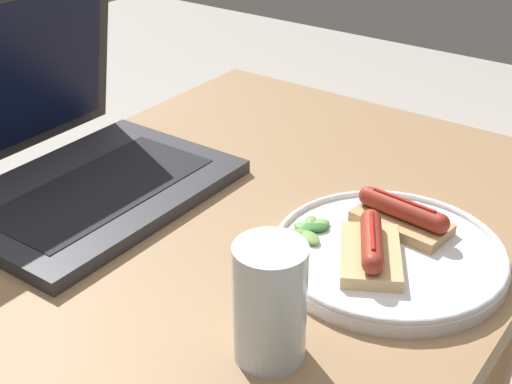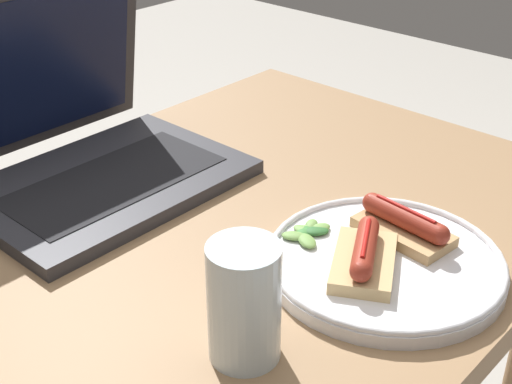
% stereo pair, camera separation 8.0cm
% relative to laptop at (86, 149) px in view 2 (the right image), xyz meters
% --- Properties ---
extents(desk, '(1.06, 0.66, 0.72)m').
position_rel_laptop_xyz_m(desk, '(-0.04, -0.22, -0.13)').
color(desk, '#93704C').
rests_on(desk, ground_plane).
extents(laptop, '(0.34, 0.28, 0.24)m').
position_rel_laptop_xyz_m(laptop, '(0.00, 0.00, 0.00)').
color(laptop, '#2D2D33').
rests_on(laptop, desk).
extents(plate, '(0.26, 0.26, 0.02)m').
position_rel_laptop_xyz_m(plate, '(0.09, -0.41, -0.03)').
color(plate, silver).
rests_on(plate, desk).
extents(sausage_toast_left, '(0.13, 0.11, 0.04)m').
position_rel_laptop_xyz_m(sausage_toast_left, '(0.06, -0.40, -0.01)').
color(sausage_toast_left, tan).
rests_on(sausage_toast_left, plate).
extents(sausage_toast_middle, '(0.07, 0.12, 0.04)m').
position_rel_laptop_xyz_m(sausage_toast_middle, '(0.14, -0.40, -0.01)').
color(sausage_toast_middle, tan).
rests_on(sausage_toast_middle, plate).
extents(salad_pile, '(0.06, 0.05, 0.01)m').
position_rel_laptop_xyz_m(salad_pile, '(0.07, -0.32, -0.03)').
color(salad_pile, '#709E4C').
rests_on(salad_pile, plate).
extents(drinking_glass, '(0.07, 0.07, 0.12)m').
position_rel_laptop_xyz_m(drinking_glass, '(-0.11, -0.39, 0.01)').
color(drinking_glass, silver).
rests_on(drinking_glass, desk).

